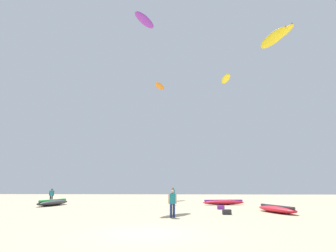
{
  "coord_description": "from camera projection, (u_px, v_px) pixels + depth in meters",
  "views": [
    {
      "loc": [
        1.37,
        -10.83,
        1.7
      ],
      "look_at": [
        0.0,
        16.18,
        7.97
      ],
      "focal_mm": 28.51,
      "sensor_mm": 36.0,
      "label": 1
    }
  ],
  "objects": [
    {
      "name": "gear_bag",
      "position": [
        227.0,
        212.0,
        17.29
      ],
      "size": [
        0.56,
        0.36,
        0.32
      ],
      "primitive_type": "cube",
      "color": "#2D2D33",
      "rests_on": "ground"
    },
    {
      "name": "kite_grounded_mid",
      "position": [
        277.0,
        209.0,
        18.56
      ],
      "size": [
        2.16,
        4.45,
        0.53
      ],
      "color": "red",
      "rests_on": "ground"
    },
    {
      "name": "person_left",
      "position": [
        173.0,
        195.0,
        26.89
      ],
      "size": [
        0.39,
        0.58,
        1.75
      ],
      "rotation": [
        0.0,
        0.0,
        6.18
      ],
      "color": "silver",
      "rests_on": "ground"
    },
    {
      "name": "kite_aloft_4",
      "position": [
        283.0,
        33.0,
        33.16
      ],
      "size": [
        2.15,
        4.19,
        0.49
      ],
      "color": "yellow"
    },
    {
      "name": "kite_grounded_far",
      "position": [
        53.0,
        203.0,
        25.95
      ],
      "size": [
        1.82,
        5.06,
        0.62
      ],
      "color": "#2D2D33",
      "rests_on": "ground"
    },
    {
      "name": "person_foreground",
      "position": [
        172.0,
        201.0,
        15.7
      ],
      "size": [
        0.5,
        0.35,
        1.57
      ],
      "rotation": [
        0.0,
        0.0,
        5.0
      ],
      "color": "navy",
      "rests_on": "ground"
    },
    {
      "name": "ground_plane",
      "position": [
        147.0,
        233.0,
        10.22
      ],
      "size": [
        120.0,
        120.0,
        0.0
      ],
      "primitive_type": "plane",
      "color": "#C6B28C"
    },
    {
      "name": "person_midground",
      "position": [
        52.0,
        194.0,
        30.41
      ],
      "size": [
        0.53,
        0.37,
        1.62
      ],
      "rotation": [
        0.0,
        0.0,
        4.93
      ],
      "color": "black",
      "rests_on": "ground"
    },
    {
      "name": "kite_aloft_1",
      "position": [
        226.0,
        79.0,
        28.98
      ],
      "size": [
        0.99,
        2.63,
        0.44
      ],
      "color": "yellow"
    },
    {
      "name": "kite_grounded_near",
      "position": [
        224.0,
        202.0,
        26.95
      ],
      "size": [
        4.47,
        2.01,
        0.56
      ],
      "color": "red",
      "rests_on": "ground"
    },
    {
      "name": "cooler_box",
      "position": [
        221.0,
        207.0,
        21.46
      ],
      "size": [
        0.56,
        0.36,
        0.32
      ],
      "primitive_type": "cube",
      "color": "purple",
      "rests_on": "ground"
    },
    {
      "name": "kite_aloft_2",
      "position": [
        160.0,
        86.0,
        49.1
      ],
      "size": [
        2.19,
        3.77,
        0.77
      ],
      "color": "orange"
    },
    {
      "name": "kite_aloft_0",
      "position": [
        273.0,
        38.0,
        28.21
      ],
      "size": [
        2.5,
        4.31,
        1.01
      ],
      "color": "yellow"
    },
    {
      "name": "kite_aloft_3",
      "position": [
        145.0,
        20.0,
        31.81
      ],
      "size": [
        2.61,
        3.64,
        0.92
      ],
      "color": "purple"
    }
  ]
}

